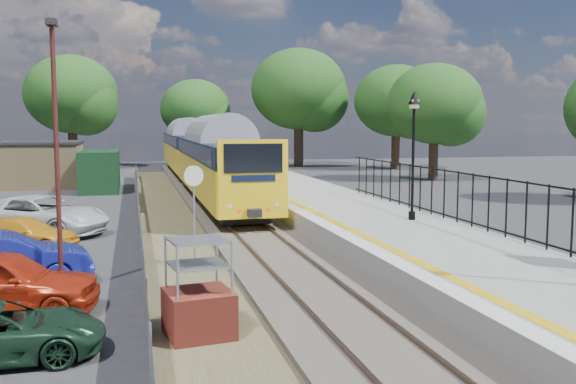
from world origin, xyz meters
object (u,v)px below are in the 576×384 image
object	(u,v)px
train	(199,153)
car_white	(39,215)
brick_plinth	(198,291)
car_yellow	(24,234)
car_red	(0,283)
victorian_lamp_north	(414,125)
car_blue	(3,260)
speed_sign	(194,197)
carpark_lamp	(56,140)

from	to	relation	value
train	car_white	size ratio (longest dim) A/B	7.42
brick_plinth	car_yellow	world-z (taller)	brick_plinth
car_red	victorian_lamp_north	bearing A→B (deg)	-57.38
brick_plinth	car_yellow	bearing A→B (deg)	114.91
victorian_lamp_north	car_yellow	bearing A→B (deg)	170.86
victorian_lamp_north	brick_plinth	distance (m)	12.41
car_blue	car_yellow	world-z (taller)	car_blue
car_red	car_yellow	xyz separation A→B (m)	(-0.70, 7.91, -0.19)
train	car_yellow	xyz separation A→B (m)	(-8.10, -20.91, -1.79)
car_yellow	speed_sign	bearing A→B (deg)	-103.31
train	car_red	bearing A→B (deg)	-104.41
brick_plinth	car_white	distance (m)	14.56
victorian_lamp_north	car_red	distance (m)	14.39
victorian_lamp_north	carpark_lamp	size ratio (longest dim) A/B	0.67
train	car_yellow	bearing A→B (deg)	-111.18
train	car_red	size ratio (longest dim) A/B	9.29
speed_sign	car_white	distance (m)	8.97
speed_sign	car_red	world-z (taller)	speed_sign
car_white	brick_plinth	bearing A→B (deg)	-132.89
brick_plinth	car_red	xyz separation A→B (m)	(-4.22, 2.69, -0.24)
victorian_lamp_north	car_blue	xyz separation A→B (m)	(-13.11, -3.16, -3.55)
train	car_white	xyz separation A→B (m)	(-8.01, -17.78, -1.58)
speed_sign	car_red	bearing A→B (deg)	-154.67
brick_plinth	carpark_lamp	size ratio (longest dim) A/B	0.30
brick_plinth	carpark_lamp	xyz separation A→B (m)	(-3.07, 4.27, 2.94)
victorian_lamp_north	brick_plinth	size ratio (longest dim) A/B	2.23
victorian_lamp_north	car_yellow	size ratio (longest dim) A/B	1.20
car_blue	car_yellow	xyz separation A→B (m)	(-0.29, 5.32, -0.19)
brick_plinth	speed_sign	size ratio (longest dim) A/B	0.67
car_red	car_white	world-z (taller)	car_white
brick_plinth	car_yellow	distance (m)	11.69
victorian_lamp_north	speed_sign	bearing A→B (deg)	-167.46
car_red	car_blue	xyz separation A→B (m)	(-0.41, 2.59, -0.00)
victorian_lamp_north	car_red	world-z (taller)	victorian_lamp_north
brick_plinth	car_red	distance (m)	5.01
brick_plinth	car_red	size ratio (longest dim) A/B	0.47
victorian_lamp_north	train	size ratio (longest dim) A/B	0.11
car_blue	car_yellow	distance (m)	5.33
victorian_lamp_north	car_red	bearing A→B (deg)	-155.63
brick_plinth	car_red	bearing A→B (deg)	147.53
victorian_lamp_north	brick_plinth	xyz separation A→B (m)	(-8.48, -8.44, -3.31)
brick_plinth	carpark_lamp	world-z (taller)	carpark_lamp
speed_sign	car_red	distance (m)	6.37
victorian_lamp_north	car_white	distance (m)	14.75
victorian_lamp_north	car_blue	size ratio (longest dim) A/B	1.02
speed_sign	carpark_lamp	xyz separation A→B (m)	(-3.61, -2.41, 1.80)
train	car_blue	world-z (taller)	train
train	carpark_lamp	distance (m)	27.99
car_red	carpark_lamp	bearing A→B (deg)	-27.89
car_white	car_yellow	bearing A→B (deg)	-153.94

